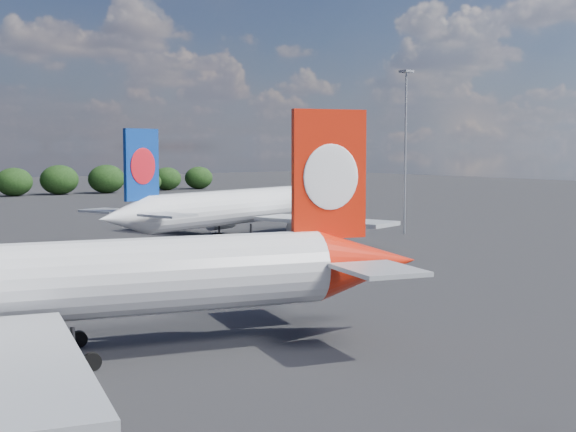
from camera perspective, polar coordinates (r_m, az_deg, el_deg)
qantas_airliner at (r=49.76m, az=-15.86°, el=-4.66°), size 46.45×44.46×15.29m
china_southern_airliner at (r=108.75m, az=-3.72°, el=0.58°), size 44.80×42.99×14.93m
floodlight_mast_near at (r=118.95m, az=8.36°, el=6.09°), size 1.60×1.60×23.89m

